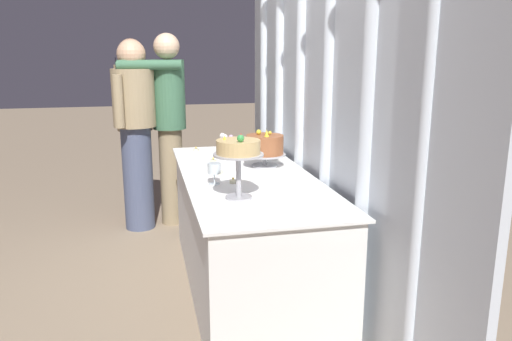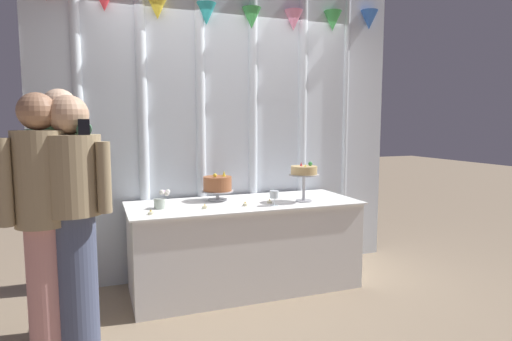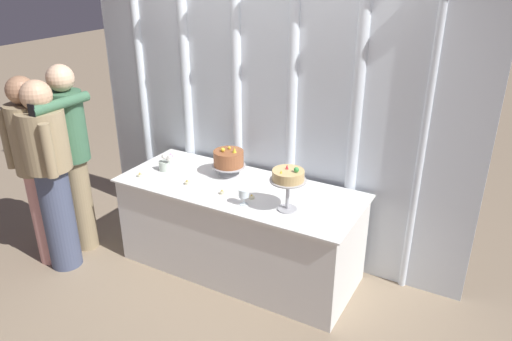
# 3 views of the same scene
# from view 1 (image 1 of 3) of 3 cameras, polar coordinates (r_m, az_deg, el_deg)

# --- Properties ---
(ground_plane) EXTENTS (24.00, 24.00, 0.00)m
(ground_plane) POSITION_cam_1_polar(r_m,az_deg,el_deg) (3.46, -2.68, -13.19)
(ground_plane) COLOR gray
(draped_curtain) EXTENTS (3.52, 0.18, 2.84)m
(draped_curtain) POSITION_cam_1_polar(r_m,az_deg,el_deg) (3.27, 6.90, 12.77)
(draped_curtain) COLOR silver
(draped_curtain) RESTS_ON ground_plane
(cake_table) EXTENTS (2.02, 0.81, 0.78)m
(cake_table) POSITION_cam_1_polar(r_m,az_deg,el_deg) (3.32, -1.04, -7.00)
(cake_table) COLOR white
(cake_table) RESTS_ON ground_plane
(cake_display_nearleft) EXTENTS (0.29, 0.29, 0.27)m
(cake_display_nearleft) POSITION_cam_1_polar(r_m,az_deg,el_deg) (3.40, 1.01, 2.79)
(cake_display_nearleft) COLOR #B2B2B7
(cake_display_nearleft) RESTS_ON cake_table
(cake_display_nearright) EXTENTS (0.27, 0.27, 0.36)m
(cake_display_nearright) POSITION_cam_1_polar(r_m,az_deg,el_deg) (2.63, -2.03, 2.21)
(cake_display_nearright) COLOR #B2B2B7
(cake_display_nearright) RESTS_ON cake_table
(wine_glass) EXTENTS (0.08, 0.08, 0.13)m
(wine_glass) POSITION_cam_1_polar(r_m,az_deg,el_deg) (2.97, -4.79, 0.17)
(wine_glass) COLOR silver
(wine_glass) RESTS_ON cake_table
(flower_vase) EXTENTS (0.13, 0.11, 0.16)m
(flower_vase) POSITION_cam_1_polar(r_m,az_deg,el_deg) (3.89, -3.61, 2.96)
(flower_vase) COLOR #B2C1B2
(flower_vase) RESTS_ON cake_table
(tealight_far_left) EXTENTS (0.04, 0.04, 0.04)m
(tealight_far_left) POSITION_cam_1_polar(r_m,az_deg,el_deg) (3.98, -6.85, 2.35)
(tealight_far_left) COLOR beige
(tealight_far_left) RESTS_ON cake_table
(tealight_near_left) EXTENTS (0.04, 0.04, 0.04)m
(tealight_near_left) POSITION_cam_1_polar(r_m,az_deg,el_deg) (3.56, -4.89, 1.09)
(tealight_near_left) COLOR beige
(tealight_near_left) RESTS_ON cake_table
(tealight_near_right) EXTENTS (0.04, 0.04, 0.04)m
(tealight_near_right) POSITION_cam_1_polar(r_m,az_deg,el_deg) (3.22, -4.18, -0.20)
(tealight_near_right) COLOR beige
(tealight_near_right) RESTS_ON cake_table
(tealight_far_right) EXTENTS (0.04, 0.04, 0.04)m
(tealight_far_right) POSITION_cam_1_polar(r_m,az_deg,el_deg) (3.00, -2.63, -1.25)
(tealight_far_right) COLOR beige
(tealight_far_right) RESTS_ON cake_table
(guest_girl_blue_dress) EXTENTS (0.40, 0.63, 1.70)m
(guest_girl_blue_dress) POSITION_cam_1_polar(r_m,az_deg,el_deg) (4.52, -9.97, 5.84)
(guest_girl_blue_dress) COLOR #9E8966
(guest_girl_blue_dress) RESTS_ON ground_plane
(guest_man_dark_suit) EXTENTS (0.44, 0.41, 1.66)m
(guest_man_dark_suit) POSITION_cam_1_polar(r_m,az_deg,el_deg) (4.62, -13.65, 5.26)
(guest_man_dark_suit) COLOR #D6938E
(guest_man_dark_suit) RESTS_ON ground_plane
(guest_man_pink_jacket) EXTENTS (0.50, 0.50, 1.65)m
(guest_man_pink_jacket) POSITION_cam_1_polar(r_m,az_deg,el_deg) (4.46, -13.60, 4.65)
(guest_man_pink_jacket) COLOR #4C5675
(guest_man_pink_jacket) RESTS_ON ground_plane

